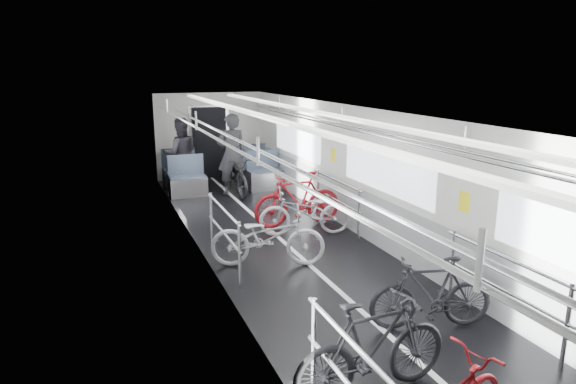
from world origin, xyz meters
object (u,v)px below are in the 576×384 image
object	(u,v)px
bike_left_far	(268,237)
bike_right_near	(431,293)
bike_left_mid	(373,348)
bike_aisle	(235,175)
bike_right_mid	(305,212)
bike_right_far	(298,199)
person_standing	(232,154)
person_seated	(181,154)

from	to	relation	value
bike_left_far	bike_right_near	world-z (taller)	bike_left_far
bike_left_mid	bike_aisle	xyz separation A→B (m)	(0.90, 8.33, -0.04)
bike_left_mid	bike_right_near	size ratio (longest dim) A/B	1.12
bike_right_mid	bike_aisle	world-z (taller)	bike_aisle
bike_right_near	bike_right_mid	xyz separation A→B (m)	(-0.04, 3.81, 0.00)
bike_right_near	bike_right_mid	world-z (taller)	same
bike_right_near	bike_aisle	bearing A→B (deg)	-161.68
bike_left_mid	bike_aisle	size ratio (longest dim) A/B	0.94
bike_left_mid	bike_right_mid	distance (m)	4.89
bike_left_far	bike_right_far	distance (m)	2.18
bike_right_mid	bike_aisle	xyz separation A→B (m)	(-0.39, 3.61, 0.02)
bike_right_far	bike_left_mid	bearing A→B (deg)	-13.77
bike_left_far	bike_aisle	xyz separation A→B (m)	(0.76, 4.80, -0.01)
bike_right_near	person_standing	xyz separation A→B (m)	(-0.49, 7.42, 0.55)
bike_left_mid	bike_aisle	distance (m)	8.38
bike_right_far	bike_right_mid	bearing A→B (deg)	-7.74
bike_right_mid	bike_aisle	distance (m)	3.63
bike_right_mid	bike_right_far	bearing A→B (deg)	-175.59
bike_right_mid	person_seated	distance (m)	4.88
person_standing	bike_left_far	bearing A→B (deg)	82.84
bike_right_near	person_seated	xyz separation A→B (m)	(-1.57, 8.42, 0.47)
bike_left_mid	person_seated	distance (m)	9.34
bike_left_far	bike_right_far	world-z (taller)	bike_right_far
person_standing	bike_aisle	bearing A→B (deg)	-178.93
person_standing	person_seated	xyz separation A→B (m)	(-1.08, 1.00, -0.08)
bike_left_far	bike_aisle	world-z (taller)	bike_left_far
bike_left_mid	person_standing	bearing A→B (deg)	-9.08
bike_right_mid	person_seated	xyz separation A→B (m)	(-1.53, 4.61, 0.47)
person_standing	bike_left_mid	bearing A→B (deg)	85.34
bike_left_mid	person_seated	bearing A→B (deg)	-1.84
bike_right_near	bike_right_mid	bearing A→B (deg)	-164.36
bike_left_far	bike_left_mid	bearing A→B (deg)	-163.05
bike_left_mid	bike_left_far	size ratio (longest dim) A/B	0.93
person_seated	bike_right_far	bearing A→B (deg)	115.00
bike_aisle	person_standing	size ratio (longest dim) A/B	0.89
bike_left_mid	bike_aisle	bearing A→B (deg)	-9.49
bike_right_far	person_seated	world-z (taller)	person_seated
bike_aisle	person_seated	distance (m)	1.59
person_standing	person_seated	distance (m)	1.48
bike_right_near	bike_right_far	xyz separation A→B (m)	(0.05, 4.41, 0.09)
bike_right_mid	person_standing	size ratio (longest dim) A/B	0.86
bike_right_mid	person_standing	world-z (taller)	person_standing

